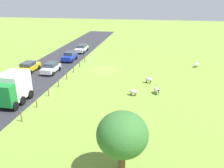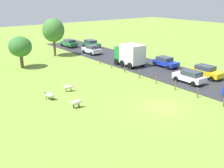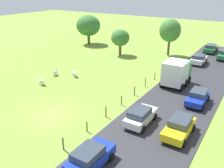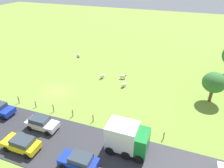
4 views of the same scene
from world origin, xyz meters
TOP-DOWN VIEW (x-y plane):
  - ground_plane at (0.00, 0.00)m, footprint 160.00×160.00m
  - road_strip at (9.73, 0.00)m, footprint 8.00×80.00m
  - sheep_0 at (-6.91, 4.97)m, footprint 1.11×0.70m
  - sheep_2 at (-5.27, 9.60)m, footprint 1.18×0.82m
  - sheep_3 at (-8.05, 8.54)m, footprint 0.95×1.25m
  - tree_0 at (-5.76, 23.01)m, footprint 3.33×3.33m
  - tree_1 at (-16.25, 27.21)m, footprint 5.14×5.14m
  - tree_2 at (1.86, 27.66)m, footprint 3.80×3.80m
  - fence_post_0 at (4.75, -3.52)m, footprint 0.12×0.12m
  - fence_post_1 at (4.75, -0.49)m, footprint 0.12×0.12m
  - fence_post_2 at (4.75, 2.54)m, footprint 0.12×0.12m
  - fence_post_3 at (4.75, 5.57)m, footprint 0.12×0.12m
  - fence_post_4 at (4.75, 8.60)m, footprint 0.12×0.12m
  - fence_post_5 at (4.75, 11.63)m, footprint 0.12×0.12m
  - fence_post_6 at (4.75, 14.66)m, footprint 0.12×0.12m
  - fence_post_7 at (4.75, 17.69)m, footprint 0.12×0.12m
  - truck_0 at (7.84, 14.09)m, footprint 2.86×4.43m
  - car_0 at (11.62, 10.32)m, footprint 1.99×3.95m
  - car_1 at (8.03, 25.03)m, footprint 2.16×3.93m
  - car_2 at (8.18, 3.22)m, footprint 1.97×4.03m
  - car_4 at (8.08, 33.84)m, footprint 2.05×4.53m
  - car_5 at (7.78, -4.00)m, footprint 2.03×3.96m
  - car_7 at (11.81, 3.33)m, footprint 2.05×4.19m

SIDE VIEW (x-z plane):
  - ground_plane at x=0.00m, z-range 0.00..0.00m
  - road_strip at x=9.73m, z-range 0.00..0.06m
  - fence_post_1 at x=4.75m, z-range 0.00..1.02m
  - sheep_3 at x=-8.05m, z-range 0.12..0.91m
  - fence_post_6 at x=4.75m, z-range 0.00..1.04m
  - fence_post_7 at x=4.75m, z-range 0.00..1.05m
  - sheep_2 at x=-5.27m, z-range 0.14..0.92m
  - fence_post_3 at x=4.75m, z-range 0.00..1.08m
  - fence_post_4 at x=4.75m, z-range 0.00..1.10m
  - sheep_0 at x=-6.91m, z-range 0.15..0.97m
  - fence_post_0 at x=4.75m, z-range 0.00..1.16m
  - fence_post_2 at x=4.75m, z-range 0.00..1.19m
  - fence_post_5 at x=4.75m, z-range 0.00..1.19m
  - car_0 at x=11.62m, z-range 0.09..1.59m
  - car_2 at x=8.18m, z-range 0.09..1.64m
  - car_7 at x=11.81m, z-range 0.09..1.65m
  - car_4 at x=8.08m, z-range 0.09..1.66m
  - car_1 at x=8.03m, z-range 0.09..1.69m
  - car_5 at x=7.78m, z-range 0.09..1.72m
  - truck_0 at x=7.84m, z-range 0.17..3.49m
  - tree_0 at x=-5.76m, z-range 0.84..5.55m
  - tree_1 at x=-16.25m, z-range 0.89..7.09m
  - tree_2 at x=1.86m, z-range 1.23..7.87m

